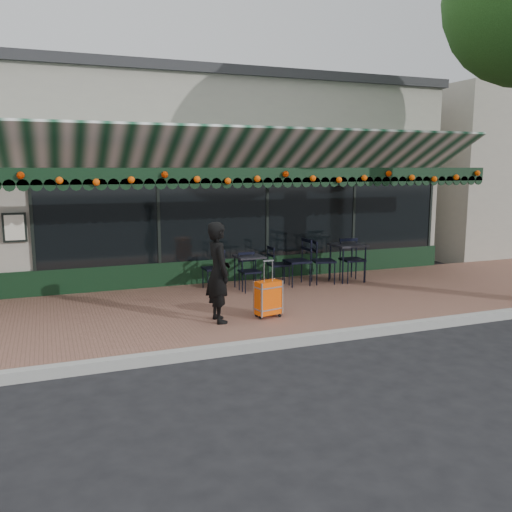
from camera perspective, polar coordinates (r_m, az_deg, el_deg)
name	(u,v)px	position (r m, az deg, el deg)	size (l,w,h in m)	color
ground	(281,346)	(8.13, 2.68, -9.40)	(80.00, 80.00, 0.00)	black
sidewalk	(237,308)	(9.89, -2.03, -5.52)	(18.00, 4.00, 0.15)	brown
curb	(284,342)	(8.03, 2.91, -9.06)	(18.00, 0.16, 0.15)	#9E9E99
restaurant_building	(167,180)	(15.20, -9.40, 7.93)	(12.00, 9.60, 4.50)	#A19B8C
woman	(218,272)	(8.64, -3.98, -1.71)	(0.59, 0.39, 1.61)	black
suitcase	(268,298)	(8.98, 1.29, -4.47)	(0.46, 0.32, 0.95)	#F95207
cafe_table_a	(348,248)	(11.93, 9.65, 0.87)	(0.66, 0.66, 0.81)	black
cafe_table_b	(249,259)	(10.99, -0.73, -0.33)	(0.55, 0.55, 0.68)	black
chair_a_left	(297,262)	(11.40, 4.36, -0.61)	(0.50, 0.50, 1.00)	black
chair_a_right	(323,261)	(11.64, 7.10, -0.56)	(0.47, 0.47, 0.95)	black
chair_a_front	(352,260)	(11.89, 10.11, -0.43)	(0.47, 0.47, 0.95)	black
chair_b_left	(213,269)	(11.03, -4.52, -1.36)	(0.42, 0.42, 0.84)	black
chair_b_right	(279,265)	(11.44, 2.40, -0.95)	(0.42, 0.42, 0.84)	black
chair_b_front	(250,272)	(10.81, -0.67, -1.68)	(0.39, 0.39, 0.79)	black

